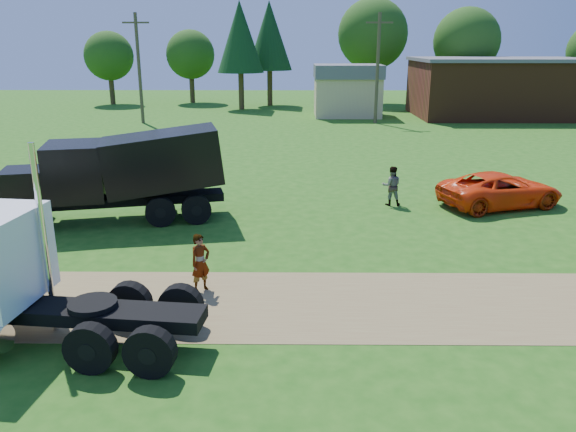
{
  "coord_description": "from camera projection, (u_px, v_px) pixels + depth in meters",
  "views": [
    {
      "loc": [
        -1.04,
        -13.49,
        6.61
      ],
      "look_at": [
        -1.19,
        2.71,
        1.6
      ],
      "focal_mm": 35.0,
      "sensor_mm": 36.0,
      "label": 1
    }
  ],
  "objects": [
    {
      "name": "spectator_a",
      "position": [
        200.0,
        263.0,
        15.42
      ],
      "size": [
        0.71,
        0.7,
        1.65
      ],
      "primitive_type": "imported",
      "rotation": [
        0.0,
        0.0,
        0.78
      ],
      "color": "#999999",
      "rests_on": "ground"
    },
    {
      "name": "spectator_b",
      "position": [
        392.0,
        186.0,
        23.66
      ],
      "size": [
        0.84,
        0.67,
        1.67
      ],
      "primitive_type": "imported",
      "rotation": [
        0.0,
        0.0,
        3.1
      ],
      "color": "#999999",
      "rests_on": "ground"
    },
    {
      "name": "utility_poles",
      "position": [
        378.0,
        67.0,
        46.82
      ],
      "size": [
        42.2,
        0.28,
        9.0
      ],
      "color": "#433926",
      "rests_on": "ground"
    },
    {
      "name": "brick_building",
      "position": [
        498.0,
        87.0,
        52.1
      ],
      "size": [
        15.4,
        10.4,
        5.3
      ],
      "color": "brown",
      "rests_on": "ground"
    },
    {
      "name": "orange_pickup",
      "position": [
        501.0,
        190.0,
        23.5
      ],
      "size": [
        5.68,
        3.88,
        1.44
      ],
      "primitive_type": "imported",
      "rotation": [
        0.0,
        0.0,
        1.88
      ],
      "color": "#F13A0B",
      "rests_on": "ground"
    },
    {
      "name": "black_dump_truck",
      "position": [
        123.0,
        171.0,
        21.3
      ],
      "size": [
        8.37,
        4.22,
        3.55
      ],
      "rotation": [
        0.0,
        0.0,
        0.23
      ],
      "color": "black",
      "rests_on": "ground"
    },
    {
      "name": "tan_shed",
      "position": [
        347.0,
        90.0,
        52.29
      ],
      "size": [
        6.2,
        5.4,
        4.7
      ],
      "color": "tan",
      "rests_on": "ground"
    },
    {
      "name": "dirt_track",
      "position": [
        332.0,
        304.0,
        14.83
      ],
      "size": [
        120.0,
        4.2,
        0.01
      ],
      "primitive_type": "cube",
      "color": "brown",
      "rests_on": "ground"
    },
    {
      "name": "tree_row",
      "position": [
        352.0,
        42.0,
        59.92
      ],
      "size": [
        56.92,
        11.96,
        11.35
      ],
      "color": "#382A17",
      "rests_on": "ground"
    },
    {
      "name": "ground",
      "position": [
        332.0,
        304.0,
        14.83
      ],
      "size": [
        140.0,
        140.0,
        0.0
      ],
      "primitive_type": "plane",
      "color": "#1E5612",
      "rests_on": "ground"
    }
  ]
}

